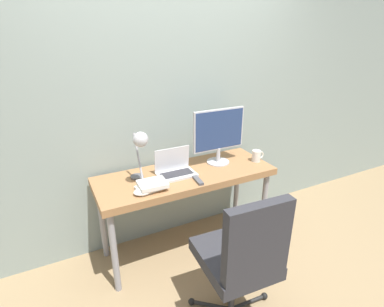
% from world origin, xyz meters
% --- Properties ---
extents(ground_plane, '(12.00, 12.00, 0.00)m').
position_xyz_m(ground_plane, '(0.00, 0.00, 0.00)').
color(ground_plane, '#937A56').
extents(wall_back, '(8.00, 0.05, 2.60)m').
position_xyz_m(wall_back, '(0.00, 0.63, 1.30)').
color(wall_back, gray).
rests_on(wall_back, ground_plane).
extents(desk, '(1.52, 0.56, 0.77)m').
position_xyz_m(desk, '(0.00, 0.28, 0.69)').
color(desk, '#996B42').
rests_on(desk, ground_plane).
extents(laptop, '(0.31, 0.20, 0.22)m').
position_xyz_m(laptop, '(-0.09, 0.30, 0.82)').
color(laptop, silver).
rests_on(laptop, desk).
extents(monitor, '(0.50, 0.21, 0.50)m').
position_xyz_m(monitor, '(0.36, 0.35, 1.05)').
color(monitor, '#B7B7BC').
rests_on(monitor, desk).
extents(desk_lamp, '(0.11, 0.28, 0.44)m').
position_xyz_m(desk_lamp, '(-0.40, 0.23, 1.11)').
color(desk_lamp, '#4C4C51').
rests_on(desk_lamp, desk).
extents(office_chair, '(0.59, 0.60, 1.03)m').
position_xyz_m(office_chair, '(-0.03, -0.60, 0.58)').
color(office_chair, black).
rests_on(office_chair, ground_plane).
extents(book_stack, '(0.24, 0.18, 0.06)m').
position_xyz_m(book_stack, '(-0.36, 0.14, 0.80)').
color(book_stack, silver).
rests_on(book_stack, desk).
extents(tv_remote, '(0.05, 0.15, 0.02)m').
position_xyz_m(tv_remote, '(0.02, 0.10, 0.78)').
color(tv_remote, '#4C4C51').
rests_on(tv_remote, desk).
extents(mug, '(0.12, 0.08, 0.10)m').
position_xyz_m(mug, '(0.69, 0.21, 0.82)').
color(mug, silver).
rests_on(mug, desk).
extents(game_controller, '(0.14, 0.11, 0.04)m').
position_xyz_m(game_controller, '(-0.44, 0.10, 0.79)').
color(game_controller, white).
rests_on(game_controller, desk).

